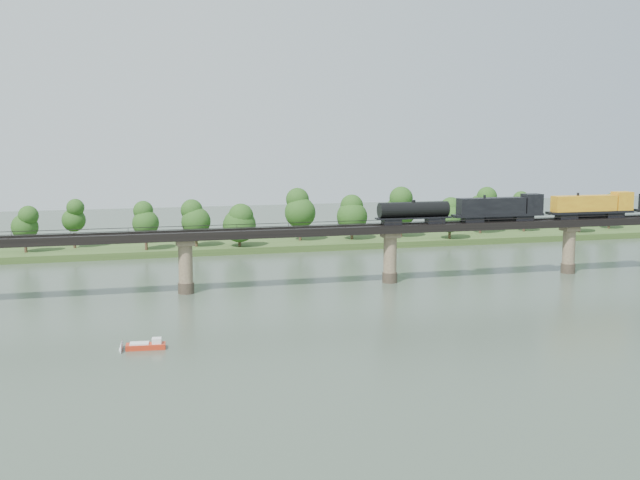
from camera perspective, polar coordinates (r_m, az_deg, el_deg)
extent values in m
plane|color=#334133|center=(132.25, 9.55, -5.34)|extent=(400.00, 400.00, 0.00)
cube|color=#314C1E|center=(210.90, -0.24, -0.12)|extent=(300.00, 24.00, 1.60)
cylinder|color=#473A2D|center=(150.08, -9.50, -3.38)|extent=(3.00, 3.00, 2.00)
cylinder|color=#8F7C5D|center=(149.28, -9.54, -1.69)|extent=(2.60, 2.60, 9.00)
cube|color=#8F7C5D|center=(148.68, -9.57, -0.17)|extent=(3.20, 3.20, 1.00)
cylinder|color=#473A2D|center=(159.14, 4.99, -2.67)|extent=(3.00, 3.00, 2.00)
cylinder|color=#8F7C5D|center=(158.38, 5.01, -1.07)|extent=(2.60, 2.60, 9.00)
cube|color=#8F7C5D|center=(157.82, 5.02, 0.37)|extent=(3.20, 3.20, 1.00)
cylinder|color=#473A2D|center=(176.99, 17.22, -1.93)|extent=(3.00, 3.00, 2.00)
cylinder|color=#8F7C5D|center=(176.31, 17.28, -0.49)|extent=(2.60, 2.60, 9.00)
cube|color=#8F7C5D|center=(175.80, 17.33, 0.80)|extent=(3.20, 3.20, 1.00)
cube|color=black|center=(157.66, 5.03, 0.82)|extent=(220.00, 5.00, 1.50)
cube|color=black|center=(156.87, 5.13, 1.09)|extent=(220.00, 0.12, 0.16)
cube|color=black|center=(158.26, 4.94, 1.15)|extent=(220.00, 0.12, 0.16)
cube|color=black|center=(155.26, 5.34, 1.25)|extent=(220.00, 0.10, 0.10)
cube|color=black|center=(159.73, 4.73, 1.44)|extent=(220.00, 0.10, 0.10)
cube|color=black|center=(155.30, 5.34, 1.12)|extent=(0.08, 0.08, 0.70)
cube|color=black|center=(159.77, 4.73, 1.31)|extent=(0.08, 0.08, 0.70)
cylinder|color=#382619|center=(198.90, -20.20, -0.37)|extent=(0.70, 0.70, 3.27)
sphere|color=#1A4112|center=(198.37, -20.26, 0.88)|extent=(6.20, 6.20, 6.20)
sphere|color=#1A4112|center=(198.08, -20.30, 1.66)|extent=(4.65, 4.65, 4.65)
cylinder|color=#382619|center=(202.52, -17.05, -0.03)|extent=(0.70, 0.70, 3.71)
sphere|color=#1A4112|center=(201.93, -17.11, 1.36)|extent=(5.67, 5.67, 5.67)
sphere|color=#1A4112|center=(201.63, -17.14, 2.24)|extent=(4.25, 4.25, 4.25)
cylinder|color=#382619|center=(194.93, -12.25, -0.19)|extent=(0.70, 0.70, 3.51)
sphere|color=#1A4112|center=(194.35, -12.29, 1.18)|extent=(6.31, 6.31, 6.31)
sphere|color=#1A4112|center=(194.04, -12.32, 2.04)|extent=(4.73, 4.73, 4.73)
cylinder|color=#382619|center=(198.46, -8.78, 0.02)|extent=(0.70, 0.70, 3.34)
sphere|color=#1A4112|center=(197.92, -8.81, 1.29)|extent=(7.18, 7.18, 7.18)
sphere|color=#1A4112|center=(197.63, -8.83, 2.10)|extent=(5.39, 5.39, 5.39)
cylinder|color=#382619|center=(197.30, -5.74, -0.05)|extent=(0.70, 0.70, 2.83)
sphere|color=#1A4112|center=(196.83, -5.75, 1.03)|extent=(8.26, 8.26, 8.26)
sphere|color=#1A4112|center=(196.57, -5.76, 1.71)|extent=(6.19, 6.19, 6.19)
cylinder|color=#382619|center=(207.04, -1.42, 0.51)|extent=(0.70, 0.70, 3.96)
sphere|color=#1A4112|center=(206.44, -1.42, 1.97)|extent=(8.07, 8.07, 8.07)
sphere|color=#1A4112|center=(206.13, -1.43, 2.88)|extent=(6.05, 6.05, 6.05)
cylinder|color=#382619|center=(209.32, 2.29, 0.49)|extent=(0.70, 0.70, 3.27)
sphere|color=#1A4112|center=(208.81, 2.29, 1.68)|extent=(8.03, 8.03, 8.03)
sphere|color=#1A4112|center=(208.54, 2.30, 2.42)|extent=(6.02, 6.02, 6.02)
cylinder|color=#382619|center=(215.07, 5.78, 0.74)|extent=(0.70, 0.70, 3.92)
sphere|color=#1A4112|center=(214.49, 5.80, 2.13)|extent=(8.29, 8.29, 8.29)
sphere|color=#1A4112|center=(214.20, 5.81, 3.00)|extent=(6.21, 6.21, 6.21)
cylinder|color=#382619|center=(213.02, 9.20, 0.49)|extent=(0.70, 0.70, 3.02)
sphere|color=#1A4112|center=(212.55, 9.22, 1.57)|extent=(7.74, 7.74, 7.74)
sphere|color=#1A4112|center=(212.30, 9.24, 2.25)|extent=(5.80, 5.80, 5.80)
cylinder|color=#382619|center=(226.45, 11.33, 0.97)|extent=(0.70, 0.70, 3.80)
sphere|color=#1A4112|center=(225.92, 11.36, 2.24)|extent=(7.47, 7.47, 7.47)
sphere|color=#1A4112|center=(225.64, 11.38, 3.04)|extent=(5.60, 5.60, 5.60)
cylinder|color=#382619|center=(233.14, 14.30, 1.02)|extent=(0.70, 0.70, 3.38)
sphere|color=#1A4112|center=(232.67, 14.34, 2.12)|extent=(6.23, 6.23, 6.23)
sphere|color=#1A4112|center=(232.42, 14.36, 2.81)|extent=(4.67, 4.67, 4.67)
cylinder|color=#382619|center=(235.46, 17.94, 0.87)|extent=(0.70, 0.70, 2.77)
sphere|color=#1A4112|center=(235.07, 17.98, 1.76)|extent=(7.04, 7.04, 7.04)
sphere|color=#1A4112|center=(234.85, 18.00, 2.32)|extent=(5.28, 5.28, 5.28)
cylinder|color=#382619|center=(247.17, 19.85, 1.12)|extent=(0.70, 0.70, 2.94)
sphere|color=#1A4112|center=(246.77, 19.89, 2.02)|extent=(6.73, 6.73, 6.73)
sphere|color=#1A4112|center=(246.56, 19.92, 2.59)|extent=(5.05, 5.05, 5.05)
cube|color=black|center=(181.33, 20.11, 1.70)|extent=(4.09, 2.46, 1.13)
cube|color=black|center=(175.04, 17.11, 1.63)|extent=(4.09, 2.46, 1.13)
cube|color=black|center=(178.05, 18.65, 1.89)|extent=(19.44, 3.07, 0.51)
cube|color=gold|center=(177.03, 18.26, 2.49)|extent=(14.32, 2.76, 3.27)
cube|color=gold|center=(182.27, 20.68, 2.62)|extent=(3.68, 3.07, 3.89)
cylinder|color=black|center=(178.11, 18.64, 1.71)|extent=(6.14, 1.43, 1.43)
cube|color=black|center=(169.75, 14.20, 1.55)|extent=(4.09, 2.46, 1.13)
cube|color=black|center=(164.49, 10.79, 1.46)|extent=(4.09, 2.46, 1.13)
cube|color=black|center=(166.97, 12.53, 1.75)|extent=(19.44, 3.07, 0.51)
cube|color=black|center=(166.08, 12.08, 2.39)|extent=(14.32, 2.76, 3.27)
cube|color=black|center=(170.50, 14.83, 2.54)|extent=(3.68, 3.07, 3.89)
cylinder|color=black|center=(167.03, 12.52, 1.56)|extent=(6.14, 1.43, 1.43)
cube|color=black|center=(161.04, 8.17, 1.39)|extent=(3.58, 2.25, 1.13)
cube|color=black|center=(157.58, 5.10, 1.30)|extent=(3.58, 2.25, 1.13)
cube|color=black|center=(159.18, 6.66, 1.58)|extent=(15.35, 2.46, 0.31)
cylinder|color=black|center=(159.02, 6.67, 2.17)|extent=(14.32, 3.07, 3.07)
cylinder|color=black|center=(158.86, 6.68, 2.75)|extent=(0.72, 0.72, 0.51)
cube|color=red|center=(113.66, -12.29, -7.40)|extent=(5.50, 2.47, 0.75)
cube|color=white|center=(113.60, -12.72, -7.20)|extent=(2.71, 1.86, 0.27)
cube|color=white|center=(113.40, -11.54, -7.02)|extent=(1.41, 1.41, 0.75)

